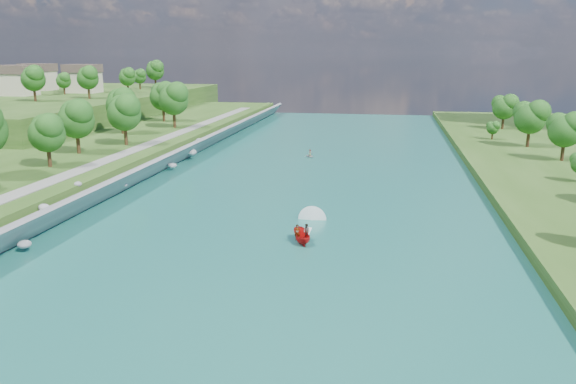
# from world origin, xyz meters

# --- Properties ---
(ground) EXTENTS (260.00, 260.00, 0.00)m
(ground) POSITION_xyz_m (0.00, 0.00, 0.00)
(ground) COLOR #2D5119
(ground) RESTS_ON ground
(river_water) EXTENTS (55.00, 240.00, 0.10)m
(river_water) POSITION_xyz_m (0.00, 20.00, 0.05)
(river_water) COLOR #175956
(river_water) RESTS_ON ground
(ridge_west) EXTENTS (60.00, 120.00, 9.00)m
(ridge_west) POSITION_xyz_m (-82.50, 95.00, 4.50)
(ridge_west) COLOR #2D5119
(ridge_west) RESTS_ON ground
(riprap_bank) EXTENTS (4.45, 236.00, 4.18)m
(riprap_bank) POSITION_xyz_m (-25.85, 19.27, 1.80)
(riprap_bank) COLOR slate
(riprap_bank) RESTS_ON ground
(riverside_path) EXTENTS (3.00, 200.00, 0.10)m
(riverside_path) POSITION_xyz_m (-32.50, 20.00, 3.55)
(riverside_path) COLOR gray
(riverside_path) RESTS_ON berm_west
(ridge_houses) EXTENTS (29.50, 29.50, 8.40)m
(ridge_houses) POSITION_xyz_m (-88.67, 100.00, 13.31)
(ridge_houses) COLOR beige
(ridge_houses) RESTS_ON ridge_west
(trees_east) EXTENTS (17.30, 139.20, 11.80)m
(trees_east) POSITION_xyz_m (42.29, 42.76, 6.57)
(trees_east) COLOR #154E18
(trees_east) RESTS_ON berm_east
(trees_ridge) EXTENTS (20.03, 64.19, 10.89)m
(trees_ridge) POSITION_xyz_m (-68.70, 99.32, 13.84)
(trees_ridge) COLOR #154E18
(trees_ridge) RESTS_ON ridge_west
(motorboat) EXTENTS (3.60, 18.98, 2.17)m
(motorboat) POSITION_xyz_m (3.85, 4.20, 0.79)
(motorboat) COLOR red
(motorboat) RESTS_ON river_water
(raft) EXTENTS (2.67, 3.02, 1.54)m
(raft) POSITION_xyz_m (-2.59, 55.42, 0.44)
(raft) COLOR #999CA1
(raft) RESTS_ON river_water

